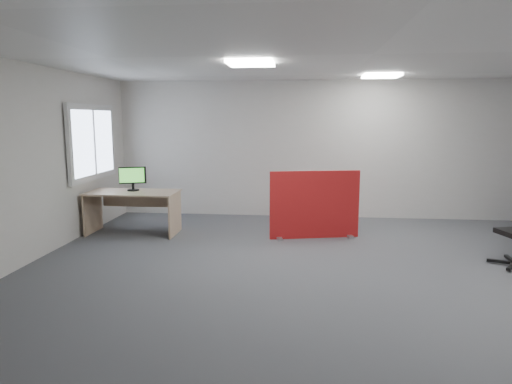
{
  "coord_description": "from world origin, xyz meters",
  "views": [
    {
      "loc": [
        -0.8,
        -5.61,
        1.96
      ],
      "look_at": [
        -1.41,
        0.29,
        1.0
      ],
      "focal_mm": 32.0,
      "sensor_mm": 36.0,
      "label": 1
    }
  ],
  "objects": [
    {
      "name": "floor",
      "position": [
        0.0,
        0.0,
        0.0
      ],
      "size": [
        9.0,
        9.0,
        0.0
      ],
      "primitive_type": "plane",
      "color": "#575A5F",
      "rests_on": "ground"
    },
    {
      "name": "ceiling",
      "position": [
        0.0,
        0.0,
        2.7
      ],
      "size": [
        9.0,
        7.0,
        0.02
      ],
      "primitive_type": "cube",
      "color": "white",
      "rests_on": "wall_back"
    },
    {
      "name": "wall_back",
      "position": [
        0.0,
        3.5,
        1.35
      ],
      "size": [
        9.0,
        0.02,
        2.7
      ],
      "primitive_type": "cube",
      "color": "silver",
      "rests_on": "floor"
    },
    {
      "name": "wall_front",
      "position": [
        0.0,
        -3.5,
        1.35
      ],
      "size": [
        9.0,
        0.02,
        2.7
      ],
      "primitive_type": "cube",
      "color": "silver",
      "rests_on": "floor"
    },
    {
      "name": "wall_left",
      "position": [
        -4.5,
        0.0,
        1.35
      ],
      "size": [
        0.02,
        7.0,
        2.7
      ],
      "primitive_type": "cube",
      "color": "silver",
      "rests_on": "floor"
    },
    {
      "name": "window",
      "position": [
        -4.44,
        2.0,
        1.55
      ],
      "size": [
        0.06,
        1.7,
        1.3
      ],
      "color": "white",
      "rests_on": "wall_left"
    },
    {
      "name": "ceiling_lights",
      "position": [
        0.33,
        0.67,
        2.67
      ],
      "size": [
        4.1,
        4.1,
        0.04
      ],
      "color": "white",
      "rests_on": "ceiling"
    },
    {
      "name": "red_divider",
      "position": [
        -0.59,
        1.8,
        0.55
      ],
      "size": [
        1.47,
        0.37,
        1.12
      ],
      "rotation": [
        0.0,
        0.0,
        0.22
      ],
      "color": "#A11417",
      "rests_on": "floor"
    },
    {
      "name": "second_desk",
      "position": [
        -3.68,
        1.83,
        0.55
      ],
      "size": [
        1.52,
        0.76,
        0.73
      ],
      "color": "tan",
      "rests_on": "floor"
    },
    {
      "name": "monitor_second",
      "position": [
        -3.71,
        1.9,
        0.96
      ],
      "size": [
        0.44,
        0.21,
        0.41
      ],
      "rotation": [
        0.0,
        0.0,
        0.34
      ],
      "color": "black",
      "rests_on": "second_desk"
    }
  ]
}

